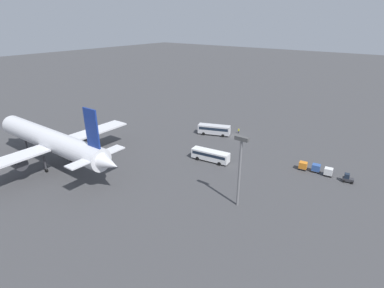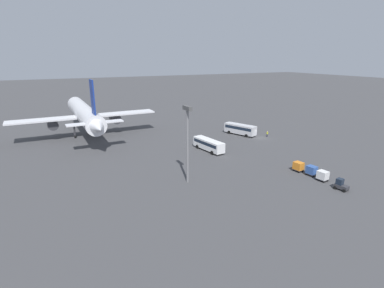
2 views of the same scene
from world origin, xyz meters
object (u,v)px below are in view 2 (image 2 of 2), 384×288
object	(u,v)px
cargo_cart_orange	(298,166)
airplane	(84,114)
baggage_tug	(341,185)
shuttle_bus_near	(240,129)
cargo_cart_white	(323,175)
cargo_cart_blue	(312,170)
worker_person	(267,134)
shuttle_bus_far	(209,144)

from	to	relation	value
cargo_cart_orange	airplane	bearing A→B (deg)	34.86
airplane	baggage_tug	size ratio (longest dim) A/B	19.25
baggage_tug	cargo_cart_orange	distance (m)	10.48
shuttle_bus_near	cargo_cart_white	bearing A→B (deg)	148.86
airplane	cargo_cart_blue	bearing A→B (deg)	-146.97
shuttle_bus_near	cargo_cart_blue	xyz separation A→B (m)	(-34.75, 6.65, -0.78)
shuttle_bus_near	worker_person	bearing A→B (deg)	-155.18
shuttle_bus_far	cargo_cart_blue	world-z (taller)	shuttle_bus_far
shuttle_bus_near	cargo_cart_orange	xyz separation A→B (m)	(-31.73, 7.31, -0.78)
shuttle_bus_far	baggage_tug	bearing A→B (deg)	-170.22
cargo_cart_orange	shuttle_bus_near	bearing A→B (deg)	-12.98
worker_person	cargo_cart_white	xyz separation A→B (m)	(-31.88, 12.93, 0.32)
airplane	shuttle_bus_near	bearing A→B (deg)	-116.14
cargo_cart_white	cargo_cart_orange	xyz separation A→B (m)	(6.05, 0.41, 0.00)
shuttle_bus_near	worker_person	xyz separation A→B (m)	(-5.90, -6.02, -1.10)
cargo_cart_blue	cargo_cart_orange	xyz separation A→B (m)	(3.02, 0.66, 0.00)
cargo_cart_blue	cargo_cart_orange	world-z (taller)	same
cargo_cart_white	cargo_cart_blue	distance (m)	3.03
shuttle_bus_far	cargo_cart_orange	world-z (taller)	shuttle_bus_far
cargo_cart_blue	baggage_tug	bearing A→B (deg)	175.50
airplane	cargo_cart_blue	xyz separation A→B (m)	(-55.52, -37.23, -5.75)
shuttle_bus_near	cargo_cart_orange	size ratio (longest dim) A/B	4.96
cargo_cart_blue	airplane	bearing A→B (deg)	33.84
worker_person	cargo_cart_blue	distance (m)	31.51
shuttle_bus_near	baggage_tug	world-z (taller)	shuttle_bus_near
cargo_cart_white	baggage_tug	bearing A→B (deg)	175.73
shuttle_bus_near	cargo_cart_white	distance (m)	38.41
cargo_cart_blue	worker_person	bearing A→B (deg)	-23.71
airplane	cargo_cart_white	xyz separation A→B (m)	(-58.54, -36.97, -5.75)
shuttle_bus_near	shuttle_bus_far	world-z (taller)	shuttle_bus_near
shuttle_bus_near	cargo_cart_white	size ratio (longest dim) A/B	4.96
worker_person	cargo_cart_orange	size ratio (longest dim) A/B	0.80
baggage_tug	worker_person	xyz separation A→B (m)	(36.31, -13.26, -0.07)
airplane	cargo_cart_orange	size ratio (longest dim) A/B	23.07
shuttle_bus_far	worker_person	size ratio (longest dim) A/B	6.14
airplane	shuttle_bus_near	xyz separation A→B (m)	(-20.77, -43.88, -4.97)
cargo_cart_white	worker_person	bearing A→B (deg)	-22.08
worker_person	baggage_tug	bearing A→B (deg)	159.94
cargo_cart_blue	cargo_cart_white	bearing A→B (deg)	175.17
baggage_tug	cargo_cart_blue	world-z (taller)	baggage_tug
cargo_cart_orange	shuttle_bus_far	bearing A→B (deg)	24.79
shuttle_bus_far	baggage_tug	distance (m)	33.66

